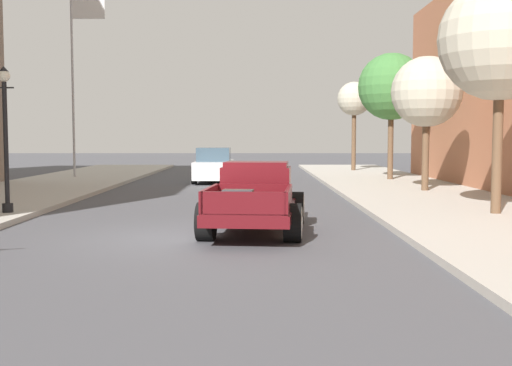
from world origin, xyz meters
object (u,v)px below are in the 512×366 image
object	(u,v)px
hotrod_truck_maroon	(256,198)
street_tree_nearest	(501,40)
street_lamp_near	(6,128)
street_tree_farthest	(354,100)
flagpole	(77,64)
car_background_white	(214,166)
street_tree_second	(427,92)
street_tree_third	(392,87)

from	to	relation	value
hotrod_truck_maroon	street_tree_nearest	size ratio (longest dim) A/B	0.83
street_lamp_near	street_tree_farthest	xyz separation A→B (m)	(12.49, 21.28, 1.98)
hotrod_truck_maroon	street_lamp_near	world-z (taller)	street_lamp_near
street_lamp_near	street_tree_nearest	distance (m)	13.11
flagpole	street_tree_nearest	distance (m)	21.65
flagpole	street_lamp_near	bearing A→B (deg)	-81.21
hotrod_truck_maroon	flagpole	distance (m)	20.13
car_background_white	street_tree_farthest	distance (m)	11.86
street_tree_nearest	street_tree_second	size ratio (longest dim) A/B	1.22
flagpole	hotrod_truck_maroon	bearing A→B (deg)	-62.68
street_tree_second	street_tree_farthest	xyz separation A→B (m)	(-0.46, 14.36, 0.56)
street_tree_farthest	street_tree_nearest	bearing A→B (deg)	-88.88
car_background_white	street_tree_farthest	xyz separation A→B (m)	(7.86, 8.12, 3.59)
street_tree_nearest	flagpole	bearing A→B (deg)	134.85
street_tree_nearest	street_tree_farthest	distance (m)	21.49
street_lamp_near	street_tree_third	distance (m)	18.63
car_background_white	street_tree_third	distance (m)	9.15
street_tree_second	street_tree_third	xyz separation A→B (m)	(0.02, 6.28, 0.69)
hotrod_truck_maroon	street_tree_farthest	bearing A→B (deg)	75.94
hotrod_truck_maroon	flagpole	size ratio (longest dim) A/B	0.55
street_lamp_near	street_tree_second	xyz separation A→B (m)	(12.95, 6.92, 1.42)
hotrod_truck_maroon	car_background_white	size ratio (longest dim) A/B	1.17
hotrod_truck_maroon	flagpole	bearing A→B (deg)	117.32
flagpole	street_tree_nearest	size ratio (longest dim) A/B	1.50
hotrod_truck_maroon	street_tree_third	bearing A→B (deg)	67.52
car_background_white	street_lamp_near	size ratio (longest dim) A/B	1.12
car_background_white	street_tree_nearest	world-z (taller)	street_tree_nearest
street_tree_nearest	street_tree_second	distance (m)	7.17
street_tree_second	street_tree_farthest	distance (m)	14.38
street_tree_nearest	street_tree_third	world-z (taller)	street_tree_nearest
street_tree_second	street_lamp_near	bearing A→B (deg)	-151.89
street_lamp_near	car_background_white	bearing A→B (deg)	70.65
flagpole	street_tree_farthest	bearing A→B (deg)	22.56
street_tree_second	street_tree_third	world-z (taller)	street_tree_third
flagpole	street_tree_second	size ratio (longest dim) A/B	1.84
flagpole	street_tree_farthest	world-z (taller)	flagpole
hotrod_truck_maroon	street_tree_second	size ratio (longest dim) A/B	1.01
flagpole	street_tree_second	distance (m)	17.46
flagpole	street_tree_third	bearing A→B (deg)	-7.17
street_lamp_near	hotrod_truck_maroon	bearing A→B (deg)	-18.37
street_tree_nearest	street_tree_third	xyz separation A→B (m)	(0.07, 13.40, -0.16)
hotrod_truck_maroon	street_tree_nearest	distance (m)	7.67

